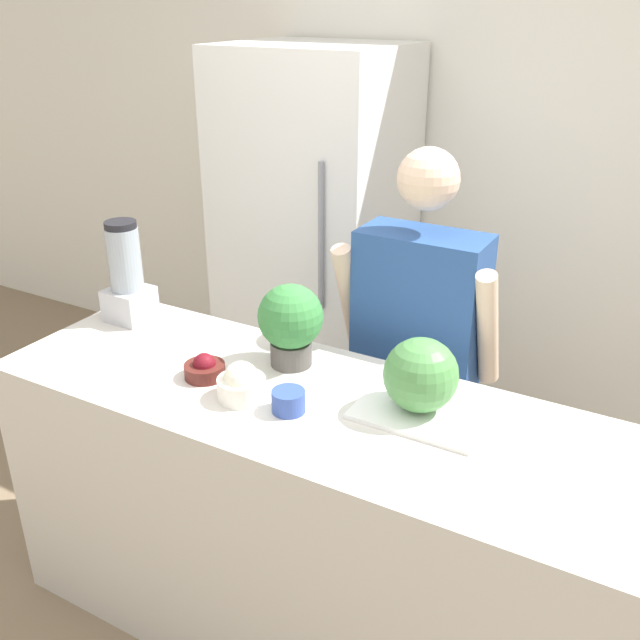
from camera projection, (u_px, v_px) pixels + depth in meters
name	position (u px, v px, depth m)	size (l,w,h in m)	color
wall_back	(494.00, 170.00, 3.29)	(8.00, 0.06, 2.60)	white
counter_island	(315.00, 525.00, 2.31)	(2.08, 0.67, 0.94)	beige
refrigerator	(316.00, 247.00, 3.45)	(0.78, 0.73, 1.85)	white
person	(416.00, 364.00, 2.60)	(0.58, 0.26, 1.60)	gray
cutting_board	(422.00, 413.00, 2.04)	(0.37, 0.26, 0.01)	white
watermelon	(421.00, 375.00, 2.01)	(0.22, 0.22, 0.22)	#4C8C47
bowl_cherries	(205.00, 369.00, 2.24)	(0.13, 0.13, 0.08)	#511E19
bowl_cream	(241.00, 384.00, 2.11)	(0.15, 0.15, 0.12)	white
bowl_small_blue	(288.00, 401.00, 2.05)	(0.10, 0.10, 0.07)	#334C9E
blender	(127.00, 277.00, 2.58)	(0.15, 0.15, 0.38)	#B7B7BC
potted_plant	(291.00, 322.00, 2.26)	(0.21, 0.21, 0.27)	#514C47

